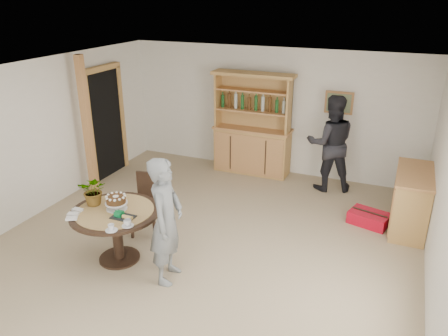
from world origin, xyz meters
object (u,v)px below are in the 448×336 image
dining_chair (148,200)px  teen_boy (166,221)px  dining_table (116,221)px  adult_person (331,143)px  hutch (252,140)px  sideboard (411,201)px  red_suitcase (369,218)px

dining_chair → teen_boy: size_ratio=0.57×
dining_table → teen_boy: bearing=-6.7°
adult_person → hutch: bearing=-28.6°
dining_chair → adult_person: (2.24, 2.67, 0.36)m
sideboard → dining_table: sideboard is taller
dining_table → teen_boy: 0.89m
dining_chair → red_suitcase: size_ratio=1.38×
teen_boy → red_suitcase: bearing=-52.3°
sideboard → teen_boy: 3.85m
sideboard → red_suitcase: size_ratio=1.84×
teen_boy → red_suitcase: size_ratio=2.44×
sideboard → dining_chair: 4.05m
adult_person → red_suitcase: size_ratio=2.62×
hutch → red_suitcase: 2.88m
teen_boy → adult_person: 3.85m
sideboard → red_suitcase: 0.69m
dining_chair → sideboard: bearing=14.3°
dining_table → dining_chair: (-0.01, 0.83, -0.07)m
red_suitcase → adult_person: bearing=144.0°
dining_table → dining_chair: bearing=91.0°
hutch → teen_boy: hutch is taller
dining_table → hutch: bearing=80.3°
hutch → sideboard: (3.04, -1.24, -0.22)m
sideboard → teen_boy: teen_boy is taller
hutch → dining_chair: bearing=-102.6°
dining_table → red_suitcase: 3.95m
sideboard → adult_person: size_ratio=0.70×
hutch → teen_boy: bearing=-86.8°
hutch → dining_chair: (-0.65, -2.91, -0.15)m
dining_chair → teen_boy: teen_boy is taller
adult_person → teen_boy: bearing=49.1°
teen_boy → adult_person: (1.38, 3.59, 0.06)m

